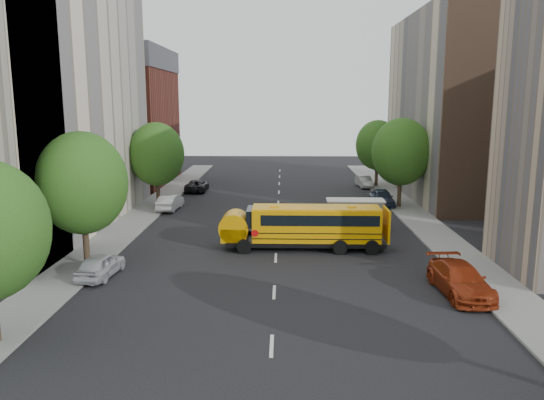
{
  "coord_description": "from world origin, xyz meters",
  "views": [
    {
      "loc": [
        0.42,
        -33.54,
        9.53
      ],
      "look_at": [
        -0.31,
        2.0,
        2.9
      ],
      "focal_mm": 35.0,
      "sensor_mm": 36.0,
      "label": 1
    }
  ],
  "objects_px": {
    "school_bus": "(304,225)",
    "parked_car_0": "(100,265)",
    "parked_car_1": "(170,202)",
    "street_tree_4": "(401,152)",
    "street_tree_5": "(377,145)",
    "parked_car_2": "(197,185)",
    "street_tree_2": "(157,154)",
    "parked_car_5": "(364,182)",
    "parked_car_4": "(382,198)",
    "safari_truck": "(349,214)",
    "parked_car_3": "(460,280)",
    "street_tree_1": "(82,183)"
  },
  "relations": [
    {
      "from": "street_tree_2",
      "to": "parked_car_3",
      "type": "bearing_deg",
      "value": -47.36
    },
    {
      "from": "street_tree_1",
      "to": "safari_truck",
      "type": "relative_size",
      "value": 1.46
    },
    {
      "from": "parked_car_1",
      "to": "street_tree_4",
      "type": "bearing_deg",
      "value": -171.38
    },
    {
      "from": "street_tree_2",
      "to": "street_tree_4",
      "type": "xyz_separation_m",
      "value": [
        22.0,
        0.0,
        0.25
      ]
    },
    {
      "from": "street_tree_2",
      "to": "street_tree_5",
      "type": "xyz_separation_m",
      "value": [
        22.0,
        12.0,
        -0.12
      ]
    },
    {
      "from": "street_tree_5",
      "to": "safari_truck",
      "type": "xyz_separation_m",
      "value": [
        -5.58,
        -20.41,
        -3.49
      ]
    },
    {
      "from": "school_bus",
      "to": "parked_car_1",
      "type": "relative_size",
      "value": 2.46
    },
    {
      "from": "street_tree_5",
      "to": "parked_car_2",
      "type": "relative_size",
      "value": 1.61
    },
    {
      "from": "parked_car_3",
      "to": "street_tree_1",
      "type": "bearing_deg",
      "value": 165.1
    },
    {
      "from": "street_tree_5",
      "to": "school_bus",
      "type": "distance_m",
      "value": 27.67
    },
    {
      "from": "parked_car_3",
      "to": "parked_car_4",
      "type": "relative_size",
      "value": 1.15
    },
    {
      "from": "school_bus",
      "to": "parked_car_1",
      "type": "distance_m",
      "value": 16.88
    },
    {
      "from": "street_tree_2",
      "to": "school_bus",
      "type": "height_order",
      "value": "street_tree_2"
    },
    {
      "from": "street_tree_2",
      "to": "street_tree_4",
      "type": "height_order",
      "value": "street_tree_4"
    },
    {
      "from": "street_tree_2",
      "to": "parked_car_5",
      "type": "bearing_deg",
      "value": 29.38
    },
    {
      "from": "parked_car_1",
      "to": "safari_truck",
      "type": "bearing_deg",
      "value": 159.74
    },
    {
      "from": "street_tree_4",
      "to": "parked_car_4",
      "type": "relative_size",
      "value": 1.79
    },
    {
      "from": "school_bus",
      "to": "parked_car_5",
      "type": "height_order",
      "value": "school_bus"
    },
    {
      "from": "parked_car_2",
      "to": "school_bus",
      "type": "bearing_deg",
      "value": 115.03
    },
    {
      "from": "street_tree_2",
      "to": "parked_car_3",
      "type": "distance_m",
      "value": 30.25
    },
    {
      "from": "safari_truck",
      "to": "parked_car_3",
      "type": "bearing_deg",
      "value": -72.94
    },
    {
      "from": "street_tree_2",
      "to": "school_bus",
      "type": "xyz_separation_m",
      "value": [
        12.79,
        -13.91,
        -3.21
      ]
    },
    {
      "from": "street_tree_2",
      "to": "parked_car_2",
      "type": "height_order",
      "value": "street_tree_2"
    },
    {
      "from": "school_bus",
      "to": "parked_car_0",
      "type": "relative_size",
      "value": 2.59
    },
    {
      "from": "parked_car_4",
      "to": "street_tree_5",
      "type": "bearing_deg",
      "value": 81.83
    },
    {
      "from": "street_tree_1",
      "to": "parked_car_0",
      "type": "relative_size",
      "value": 1.99
    },
    {
      "from": "parked_car_1",
      "to": "parked_car_4",
      "type": "height_order",
      "value": "parked_car_4"
    },
    {
      "from": "street_tree_2",
      "to": "safari_truck",
      "type": "xyz_separation_m",
      "value": [
        16.42,
        -8.41,
        -3.62
      ]
    },
    {
      "from": "street_tree_2",
      "to": "parked_car_4",
      "type": "distance_m",
      "value": 21.01
    },
    {
      "from": "street_tree_5",
      "to": "parked_car_3",
      "type": "relative_size",
      "value": 1.43
    },
    {
      "from": "parked_car_1",
      "to": "parked_car_2",
      "type": "bearing_deg",
      "value": -90.1
    },
    {
      "from": "street_tree_2",
      "to": "safari_truck",
      "type": "distance_m",
      "value": 18.8
    },
    {
      "from": "safari_truck",
      "to": "parked_car_2",
      "type": "xyz_separation_m",
      "value": [
        -14.22,
        16.86,
        -0.56
      ]
    },
    {
      "from": "school_bus",
      "to": "parked_car_1",
      "type": "height_order",
      "value": "school_bus"
    },
    {
      "from": "school_bus",
      "to": "street_tree_2",
      "type": "bearing_deg",
      "value": 133.11
    },
    {
      "from": "street_tree_4",
      "to": "street_tree_5",
      "type": "distance_m",
      "value": 12.01
    },
    {
      "from": "street_tree_5",
      "to": "safari_truck",
      "type": "bearing_deg",
      "value": -105.28
    },
    {
      "from": "street_tree_5",
      "to": "parked_car_1",
      "type": "distance_m",
      "value": 24.94
    },
    {
      "from": "street_tree_1",
      "to": "street_tree_2",
      "type": "bearing_deg",
      "value": 90.0
    },
    {
      "from": "school_bus",
      "to": "safari_truck",
      "type": "xyz_separation_m",
      "value": [
        3.63,
        5.49,
        -0.4
      ]
    },
    {
      "from": "street_tree_4",
      "to": "parked_car_5",
      "type": "xyz_separation_m",
      "value": [
        -1.4,
        11.6,
        -4.43
      ]
    },
    {
      "from": "parked_car_0",
      "to": "parked_car_2",
      "type": "height_order",
      "value": "parked_car_0"
    },
    {
      "from": "street_tree_1",
      "to": "parked_car_4",
      "type": "xyz_separation_m",
      "value": [
        20.6,
        18.83,
        -4.18
      ]
    },
    {
      "from": "parked_car_5",
      "to": "parked_car_0",
      "type": "bearing_deg",
      "value": -127.36
    },
    {
      "from": "parked_car_0",
      "to": "parked_car_2",
      "type": "relative_size",
      "value": 0.85
    },
    {
      "from": "street_tree_1",
      "to": "school_bus",
      "type": "xyz_separation_m",
      "value": [
        12.79,
        4.09,
        -3.34
      ]
    },
    {
      "from": "parked_car_0",
      "to": "parked_car_2",
      "type": "bearing_deg",
      "value": -86.29
    },
    {
      "from": "street_tree_1",
      "to": "parked_car_1",
      "type": "distance_m",
      "value": 17.12
    },
    {
      "from": "parked_car_2",
      "to": "parked_car_3",
      "type": "bearing_deg",
      "value": 120.38
    },
    {
      "from": "street_tree_5",
      "to": "parked_car_5",
      "type": "distance_m",
      "value": 4.31
    }
  ]
}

